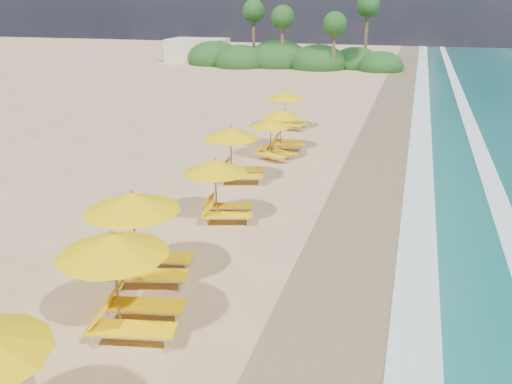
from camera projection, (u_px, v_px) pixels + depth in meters
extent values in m
plane|color=tan|center=(256.00, 224.00, 18.85)|extent=(160.00, 160.00, 0.00)
cube|color=#8D7854|center=(371.00, 237.00, 17.78)|extent=(4.00, 160.00, 0.01)
cube|color=white|center=(418.00, 242.00, 17.37)|extent=(1.20, 160.00, 0.01)
cylinder|color=olive|center=(117.00, 284.00, 12.37)|extent=(0.06, 0.06, 2.50)
cone|color=#FFC305|center=(113.00, 244.00, 12.01)|extent=(3.04, 3.04, 0.50)
sphere|color=olive|center=(111.00, 232.00, 11.92)|extent=(0.09, 0.09, 0.09)
cylinder|color=olive|center=(135.00, 237.00, 14.73)|extent=(0.06, 0.06, 2.57)
cone|color=#FFC305|center=(132.00, 201.00, 14.36)|extent=(3.22, 3.22, 0.52)
sphere|color=olive|center=(131.00, 191.00, 14.27)|extent=(0.09, 0.09, 0.09)
cylinder|color=olive|center=(216.00, 191.00, 18.85)|extent=(0.05, 0.05, 2.20)
cone|color=#FFC305|center=(215.00, 166.00, 18.54)|extent=(2.81, 2.81, 0.44)
sphere|color=olive|center=(215.00, 160.00, 18.46)|extent=(0.08, 0.08, 0.08)
cylinder|color=olive|center=(231.00, 155.00, 22.89)|extent=(0.06, 0.06, 2.35)
cone|color=#FFC305|center=(231.00, 133.00, 22.55)|extent=(2.98, 2.98, 0.47)
sphere|color=olive|center=(231.00, 127.00, 22.47)|extent=(0.08, 0.08, 0.08)
cylinder|color=olive|center=(270.00, 139.00, 26.26)|extent=(0.05, 0.05, 1.98)
cone|color=#FFC305|center=(271.00, 123.00, 25.98)|extent=(2.67, 2.67, 0.40)
sphere|color=olive|center=(271.00, 118.00, 25.90)|extent=(0.07, 0.07, 0.07)
cylinder|color=olive|center=(281.00, 130.00, 27.94)|extent=(0.05, 0.05, 2.06)
cone|color=#FFC305|center=(281.00, 114.00, 27.65)|extent=(2.45, 2.45, 0.41)
sphere|color=olive|center=(281.00, 109.00, 27.57)|extent=(0.07, 0.07, 0.07)
cylinder|color=olive|center=(285.00, 111.00, 32.40)|extent=(0.06, 0.06, 2.21)
cone|color=#FFC305|center=(285.00, 95.00, 32.08)|extent=(2.54, 2.54, 0.44)
sphere|color=olive|center=(286.00, 91.00, 32.00)|extent=(0.08, 0.08, 0.08)
ellipsoid|color=#163D14|center=(318.00, 63.00, 60.80)|extent=(6.40, 6.40, 4.16)
ellipsoid|color=#163D14|center=(278.00, 60.00, 63.01)|extent=(7.20, 7.20, 4.68)
ellipsoid|color=#163D14|center=(240.00, 62.00, 62.32)|extent=(6.00, 6.00, 3.90)
ellipsoid|color=#163D14|center=(355.00, 63.00, 61.55)|extent=(5.60, 5.60, 3.64)
ellipsoid|color=#163D14|center=(214.00, 58.00, 65.18)|extent=(6.60, 6.60, 4.29)
ellipsoid|color=#163D14|center=(381.00, 66.00, 58.97)|extent=(5.00, 5.00, 3.25)
cylinder|color=brown|center=(334.00, 48.00, 57.82)|extent=(0.36, 0.36, 5.00)
sphere|color=#163D14|center=(335.00, 24.00, 56.97)|extent=(2.60, 2.60, 2.60)
cylinder|color=brown|center=(282.00, 43.00, 60.23)|extent=(0.36, 0.36, 5.60)
sphere|color=#163D14|center=(283.00, 17.00, 59.27)|extent=(2.60, 2.60, 2.60)
cylinder|color=brown|center=(254.00, 38.00, 63.00)|extent=(0.36, 0.36, 6.20)
sphere|color=#163D14|center=(253.00, 11.00, 61.95)|extent=(2.60, 2.60, 2.60)
cylinder|color=brown|center=(366.00, 37.00, 60.31)|extent=(0.36, 0.36, 6.80)
sphere|color=#163D14|center=(368.00, 6.00, 59.15)|extent=(2.60, 2.60, 2.60)
cube|color=beige|center=(198.00, 50.00, 67.53)|extent=(7.00, 5.00, 2.80)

